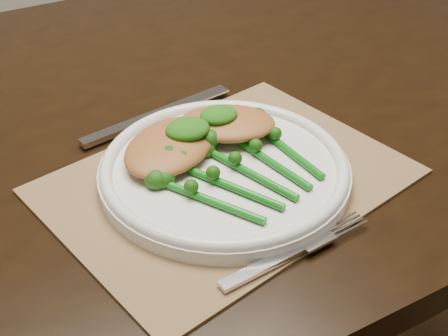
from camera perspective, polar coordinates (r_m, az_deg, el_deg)
name	(u,v)px	position (r m, az deg, el deg)	size (l,w,h in m)	color
dining_table	(188,282)	(1.13, -3.29, -10.38)	(1.68, 1.06, 0.75)	black
placemat	(227,181)	(0.73, 0.26, -1.16)	(0.40, 0.29, 0.00)	olive
dinner_plate	(224,169)	(0.72, 0.05, -0.09)	(0.29, 0.29, 0.03)	silver
knife	(144,120)	(0.83, -7.36, 4.40)	(0.23, 0.08, 0.01)	silver
fork	(305,245)	(0.64, 7.41, -7.03)	(0.18, 0.05, 0.01)	silver
chicken_fillet_left	(170,146)	(0.73, -4.99, 2.01)	(0.13, 0.09, 0.03)	#A56430
chicken_fillet_right	(227,123)	(0.76, 0.26, 4.12)	(0.12, 0.08, 0.02)	#A56430
pesto_dollop_left	(188,129)	(0.73, -3.35, 3.58)	(0.05, 0.04, 0.02)	#13490A
pesto_dollop_right	(219,115)	(0.75, -0.49, 4.87)	(0.05, 0.04, 0.02)	#13490A
broccolini_bundle	(249,172)	(0.70, 2.27, -0.40)	(0.21, 0.22, 0.04)	#0C5C10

